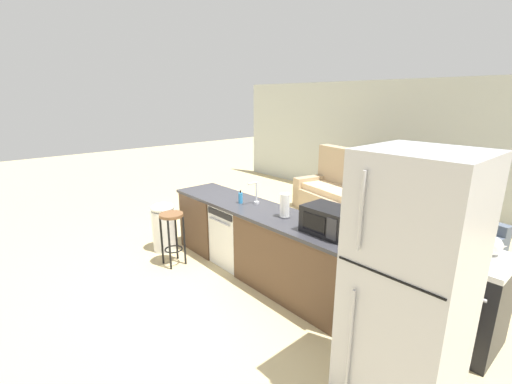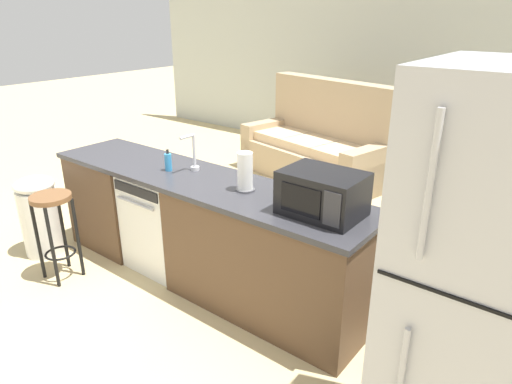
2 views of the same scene
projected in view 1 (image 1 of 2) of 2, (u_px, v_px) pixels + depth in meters
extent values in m
plane|color=tan|center=(250.00, 268.00, 4.67)|extent=(24.00, 24.00, 0.00)
cube|color=beige|center=(420.00, 147.00, 6.78)|extent=(10.00, 0.06, 2.60)
cube|color=brown|center=(210.00, 221.00, 5.22)|extent=(0.75, 0.62, 0.86)
cube|color=brown|center=(296.00, 260.00, 3.96)|extent=(1.55, 0.62, 0.86)
cube|color=#333338|center=(257.00, 209.00, 4.32)|extent=(2.94, 0.66, 0.04)
cube|color=black|center=(257.00, 269.00, 4.55)|extent=(2.86, 0.56, 0.08)
cube|color=white|center=(238.00, 234.00, 4.74)|extent=(0.58, 0.58, 0.84)
cube|color=black|center=(220.00, 214.00, 4.45)|extent=(0.52, 0.01, 0.08)
cylinder|color=#B2B2B7|center=(219.00, 222.00, 4.47)|extent=(0.44, 0.02, 0.02)
cube|color=black|center=(456.00, 299.00, 3.21)|extent=(0.76, 0.64, 0.85)
cube|color=black|center=(443.00, 308.00, 2.99)|extent=(0.53, 0.01, 0.43)
cylinder|color=silver|center=(446.00, 286.00, 2.91)|extent=(0.61, 0.03, 0.03)
cube|color=white|center=(464.00, 255.00, 3.09)|extent=(0.76, 0.64, 0.05)
torus|color=black|center=(439.00, 251.00, 3.12)|extent=(0.16, 0.16, 0.01)
torus|color=black|center=(481.00, 264.00, 2.88)|extent=(0.16, 0.16, 0.01)
torus|color=black|center=(450.00, 243.00, 3.29)|extent=(0.16, 0.16, 0.01)
torus|color=black|center=(491.00, 255.00, 3.04)|extent=(0.16, 0.16, 0.01)
cube|color=#B7B7BC|center=(409.00, 289.00, 2.36)|extent=(0.72, 0.70, 1.94)
cylinder|color=#B2B2B7|center=(361.00, 211.00, 2.11)|extent=(0.02, 0.02, 0.52)
cylinder|color=#B2B2B7|center=(350.00, 344.00, 2.37)|extent=(0.02, 0.02, 0.84)
cube|color=black|center=(386.00, 276.00, 2.07)|extent=(0.68, 0.01, 0.01)
cube|color=black|center=(329.00, 220.00, 3.49)|extent=(0.50, 0.36, 0.28)
cube|color=black|center=(314.00, 223.00, 3.40)|extent=(0.27, 0.01, 0.18)
cube|color=#2D2D33|center=(332.00, 229.00, 3.25)|extent=(0.11, 0.01, 0.21)
cylinder|color=silver|center=(256.00, 202.00, 4.49)|extent=(0.07, 0.07, 0.03)
cylinder|color=silver|center=(256.00, 192.00, 4.45)|extent=(0.02, 0.02, 0.26)
cylinder|color=silver|center=(252.00, 183.00, 4.37)|extent=(0.02, 0.14, 0.02)
cylinder|color=#4C4C51|center=(284.00, 216.00, 3.99)|extent=(0.14, 0.14, 0.01)
cylinder|color=white|center=(285.00, 205.00, 3.95)|extent=(0.11, 0.11, 0.27)
cylinder|color=#338CCC|center=(241.00, 198.00, 4.50)|extent=(0.06, 0.06, 0.14)
cylinder|color=black|center=(240.00, 192.00, 4.47)|extent=(0.02, 0.02, 0.04)
sphere|color=silver|center=(492.00, 246.00, 3.02)|extent=(0.17, 0.17, 0.17)
sphere|color=black|center=(494.00, 236.00, 2.99)|extent=(0.03, 0.03, 0.03)
cone|color=silver|center=(503.00, 247.00, 2.96)|extent=(0.08, 0.04, 0.06)
cylinder|color=brown|center=(171.00, 215.00, 4.60)|extent=(0.32, 0.32, 0.04)
cylinder|color=black|center=(162.00, 240.00, 4.71)|extent=(0.03, 0.03, 0.70)
cylinder|color=black|center=(169.00, 245.00, 4.54)|extent=(0.03, 0.03, 0.70)
cylinder|color=black|center=(176.00, 236.00, 4.85)|extent=(0.03, 0.03, 0.70)
cylinder|color=black|center=(184.00, 241.00, 4.69)|extent=(0.03, 0.03, 0.70)
torus|color=black|center=(174.00, 249.00, 4.73)|extent=(0.25, 0.25, 0.02)
cylinder|color=white|center=(164.00, 230.00, 5.16)|extent=(0.34, 0.34, 0.62)
ellipsoid|color=white|center=(162.00, 208.00, 5.06)|extent=(0.35, 0.35, 0.14)
cube|color=tan|center=(341.00, 206.00, 6.66)|extent=(2.14, 1.30, 0.42)
cube|color=tan|center=(355.00, 183.00, 6.70)|extent=(2.01, 0.66, 1.27)
cube|color=tan|center=(312.00, 190.00, 7.39)|extent=(0.38, 0.92, 0.62)
cube|color=tan|center=(378.00, 214.00, 5.87)|extent=(0.38, 0.92, 0.62)
cube|color=beige|center=(322.00, 186.00, 7.02)|extent=(0.68, 0.73, 0.12)
cube|color=beige|center=(340.00, 193.00, 6.56)|extent=(0.68, 0.73, 0.12)
cube|color=beige|center=(362.00, 200.00, 6.10)|extent=(0.68, 0.73, 0.12)
cube|color=#515B6B|center=(462.00, 246.00, 4.89)|extent=(0.96, 1.00, 0.40)
cube|color=#515B6B|center=(447.00, 213.00, 5.04)|extent=(0.37, 0.87, 1.20)
cube|color=#515B6B|center=(449.00, 246.00, 4.71)|extent=(0.82, 0.32, 0.55)
cube|color=#515B6B|center=(477.00, 236.00, 5.04)|extent=(0.82, 0.32, 0.55)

